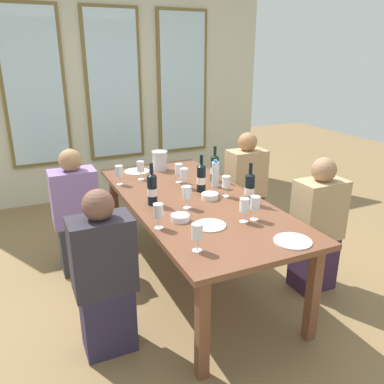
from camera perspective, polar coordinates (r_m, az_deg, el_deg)
name	(u,v)px	position (r m, az deg, el deg)	size (l,w,h in m)	color
ground_plane	(192,277)	(3.49, 0.04, -12.34)	(12.00, 12.00, 0.00)	olive
back_wall_with_windows	(113,85)	(5.28, -11.41, 14.99)	(4.20, 0.10, 2.90)	beige
dining_table	(192,206)	(3.18, 0.05, -2.05)	(1.00, 2.24, 0.74)	brown
white_plate_0	(210,225)	(2.66, 2.62, -4.88)	(0.22, 0.22, 0.01)	white
white_plate_1	(137,171)	(3.89, -8.03, 2.99)	(0.25, 0.25, 0.01)	white
white_plate_2	(293,241)	(2.53, 14.47, -6.94)	(0.24, 0.24, 0.01)	white
metal_pitcher	(160,160)	(3.91, -4.73, 4.61)	(0.16, 0.16, 0.19)	silver
wine_bottle_0	(152,189)	(3.00, -5.82, 0.46)	(0.08, 0.08, 0.33)	black
wine_bottle_1	(250,188)	(3.03, 8.41, 0.55)	(0.08, 0.08, 0.33)	black
wine_bottle_2	(201,178)	(3.27, 1.37, 2.10)	(0.08, 0.08, 0.32)	black
wine_bottle_3	(215,168)	(3.56, 3.33, 3.55)	(0.08, 0.08, 0.32)	black
tasting_bowl_0	(210,196)	(3.14, 2.61, -0.61)	(0.14, 0.14, 0.05)	white
tasting_bowl_1	(180,218)	(2.74, -1.73, -3.76)	(0.13, 0.13, 0.04)	white
water_bottle	(215,174)	(3.41, 3.42, 2.64)	(0.06, 0.06, 0.24)	white
wine_glass_0	(119,172)	(3.51, -10.58, 2.89)	(0.07, 0.07, 0.17)	white
wine_glass_1	(158,211)	(2.59, -4.93, -2.83)	(0.07, 0.07, 0.17)	white
wine_glass_2	(197,233)	(2.30, 0.76, -5.96)	(0.07, 0.07, 0.17)	white
wine_glass_3	(244,206)	(2.70, 7.64, -2.06)	(0.07, 0.07, 0.17)	white
wine_glass_4	(187,193)	(2.92, -0.75, -0.22)	(0.07, 0.07, 0.17)	white
wine_glass_5	(179,170)	(3.51, -1.96, 3.23)	(0.07, 0.07, 0.17)	white
wine_glass_6	(226,182)	(3.17, 5.00, 1.41)	(0.07, 0.07, 0.17)	white
wine_glass_7	(184,175)	(3.37, -1.15, 2.52)	(0.07, 0.07, 0.17)	white
wine_glass_8	(141,167)	(3.62, -7.51, 3.58)	(0.07, 0.07, 0.17)	white
wine_glass_9	(255,204)	(2.75, 9.18, -1.68)	(0.07, 0.07, 0.17)	white
seated_person_0	(76,215)	(3.52, -16.54, -3.26)	(0.38, 0.24, 1.11)	#313236
seated_person_1	(245,189)	(4.07, 7.79, 0.50)	(0.38, 0.24, 1.11)	#343635
seated_person_2	(104,278)	(2.55, -12.64, -12.12)	(0.38, 0.24, 1.11)	#2C2740
seated_person_3	(317,229)	(3.28, 17.75, -5.12)	(0.38, 0.24, 1.11)	#37213E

